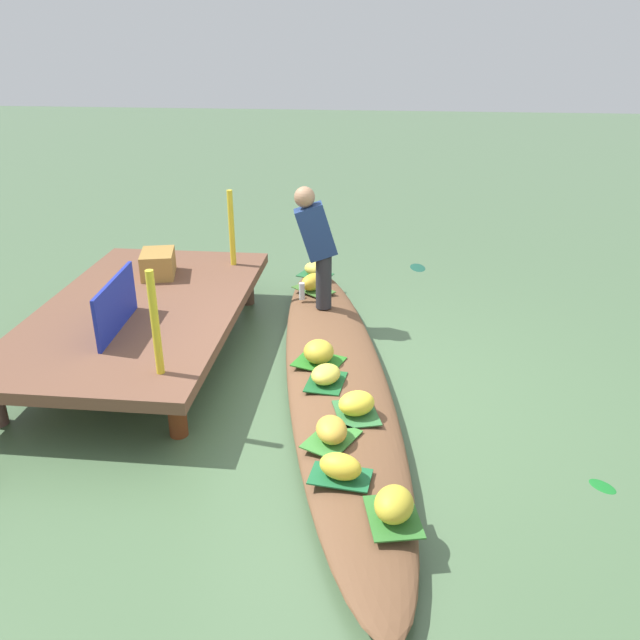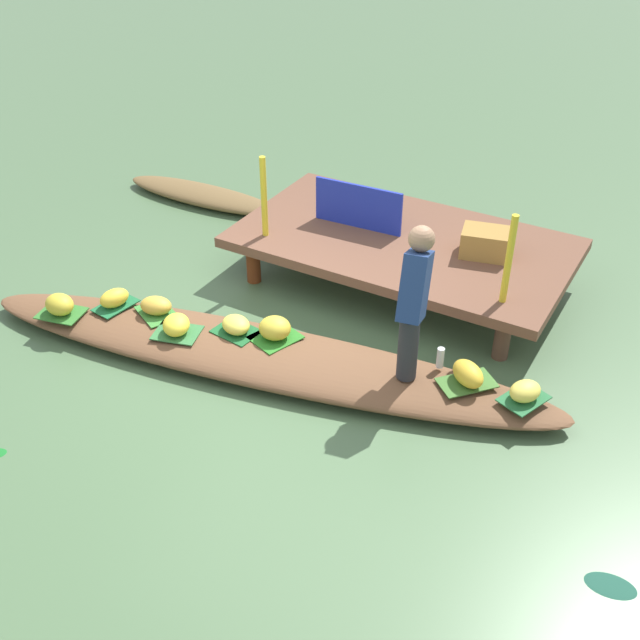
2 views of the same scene
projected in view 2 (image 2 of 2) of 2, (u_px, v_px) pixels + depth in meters
canal_water at (258, 364)px, 6.64m from camera, size 40.00×40.00×0.00m
dock_platform at (403, 244)px, 7.53m from camera, size 3.20×1.80×0.49m
vendor_boat at (258, 354)px, 6.58m from camera, size 5.30×1.78×0.21m
moored_boat at (204, 195)px, 9.25m from camera, size 2.13×0.57×0.16m
leaf_mat_0 at (61, 313)px, 6.91m from camera, size 0.44×0.37×0.01m
banana_bunch_0 at (59, 304)px, 6.86m from camera, size 0.31×0.27×0.19m
leaf_mat_1 at (524, 399)px, 5.93m from camera, size 0.38×0.44×0.01m
banana_bunch_1 at (525, 391)px, 5.89m from camera, size 0.30×0.33×0.15m
leaf_mat_2 at (275, 337)px, 6.60m from camera, size 0.44×0.48×0.01m
banana_bunch_2 at (275, 328)px, 6.55m from camera, size 0.31×0.30×0.19m
leaf_mat_3 at (177, 333)px, 6.66m from camera, size 0.45×0.39×0.01m
banana_bunch_3 at (176, 325)px, 6.61m from camera, size 0.35×0.36×0.17m
leaf_mat_4 at (236, 331)px, 6.67m from camera, size 0.41×0.33×0.01m
banana_bunch_4 at (236, 325)px, 6.63m from camera, size 0.34×0.31×0.14m
leaf_mat_5 at (116, 305)px, 7.01m from camera, size 0.29×0.42×0.01m
banana_bunch_5 at (114, 298)px, 6.97m from camera, size 0.25×0.32×0.16m
leaf_mat_6 at (157, 313)px, 6.91m from camera, size 0.48×0.43×0.01m
banana_bunch_6 at (156, 306)px, 6.87m from camera, size 0.33×0.28×0.16m
leaf_mat_7 at (467, 383)px, 6.09m from camera, size 0.49×0.51×0.01m
banana_bunch_7 at (468, 374)px, 6.04m from camera, size 0.37×0.35×0.18m
vendor_person at (414, 297)px, 5.83m from camera, size 0.25×0.45×1.24m
water_bottle at (440, 358)px, 6.22m from camera, size 0.06×0.06×0.18m
market_banner at (358, 206)px, 7.58m from camera, size 0.91×0.08×0.45m
railing_post_west at (264, 197)px, 7.33m from camera, size 0.06×0.06×0.81m
railing_post_east at (509, 260)px, 6.35m from camera, size 0.06×0.06×0.81m
produce_crate at (486, 243)px, 7.16m from camera, size 0.50×0.41×0.25m
drifting_plant_0 at (610, 586)px, 4.78m from camera, size 0.34×0.23×0.01m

